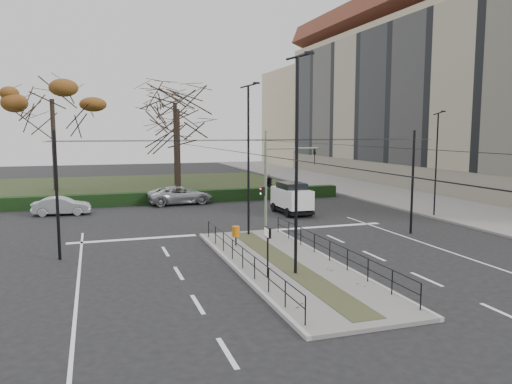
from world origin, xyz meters
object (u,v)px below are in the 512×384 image
Objects in this scene: traffic_light at (271,180)px; rust_tree at (52,99)px; litter_bin at (236,232)px; parked_car_fourth at (180,195)px; bare_tree_near at (177,116)px; streetlamp_sidewalk at (436,163)px; streetlamp_median_near at (297,163)px; streetlamp_median_far at (249,158)px; bare_tree_center at (175,109)px; white_van at (292,197)px; parked_car_second at (62,206)px; info_panel at (268,238)px.

traffic_light is 30.19m from rust_tree.
litter_bin is 0.19× the size of parked_car_fourth.
streetlamp_sidewalk is at bearing -42.35° from bare_tree_near.
streetlamp_median_near reaches higher than traffic_light.
bare_tree_center is (0.32, 27.59, 3.87)m from streetlamp_median_far.
bare_tree_near reaches higher than white_van.
streetlamp_median_near reaches higher than streetlamp_sidewalk.
litter_bin is 16.60m from streetlamp_sidewalk.
parked_car_fourth is at bearing -97.86° from bare_tree_center.
streetlamp_median_near is at bearing -91.26° from bare_tree_center.
litter_bin is at bearing -70.27° from rust_tree.
traffic_light is at bearing -63.58° from rust_tree.
rust_tree is 1.00× the size of bare_tree_center.
bare_tree_center is at bearing -13.17° from parked_car_fourth.
streetlamp_median_far is 16.66m from bare_tree_near.
litter_bin is 0.08× the size of bare_tree_center.
parked_car_fourth is (-1.57, 13.91, -3.72)m from streetlamp_median_far.
white_van is 0.35× the size of bare_tree_center.
white_van is (3.98, 6.56, -2.00)m from traffic_light.
streetlamp_median_far is 0.83× the size of bare_tree_near.
white_van is at bearing -101.09° from parked_car_second.
streetlamp_sidewalk is at bearing -43.08° from rust_tree.
bare_tree_near is at bearing 94.49° from streetlamp_median_far.
rust_tree is 14.81m from bare_tree_near.
info_panel is 0.49× the size of white_van.
bare_tree_near is at bearing 99.14° from traffic_light.
bare_tree_near is (-2.62, 16.29, 4.05)m from traffic_light.
bare_tree_near reaches higher than streetlamp_median_near.
streetlamp_sidewalk is 21.27m from bare_tree_near.
traffic_light is at bearing 77.48° from streetlamp_median_near.
white_van is at bearing -49.34° from rust_tree.
rust_tree is (-17.15, 19.97, 7.85)m from white_van.
white_van reaches higher than parked_car_second.
bare_tree_near is (-1.61, -11.21, -1.08)m from bare_tree_center.
traffic_light is 16.45m from parked_car_second.
rust_tree is at bearing 135.88° from bare_tree_near.
traffic_light is 1.84m from streetlamp_median_far.
info_panel is 37.01m from rust_tree.
streetlamp_sidewalk is at bearing 9.45° from traffic_light.
traffic_light is at bearing -87.88° from bare_tree_center.
traffic_light reaches higher than parked_car_second.
traffic_light is 4.40m from litter_bin.
parked_car_second is at bearing -84.99° from rust_tree.
streetlamp_median_far reaches higher than traffic_light.
parked_car_fourth is at bearing -96.54° from bare_tree_near.
bare_tree_center is at bearing -28.37° from parked_car_second.
info_panel reaches higher than parked_car_fourth.
rust_tree is at bearing 33.67° from parked_car_fourth.
bare_tree_near is at bearing -55.72° from parked_car_second.
traffic_light is 0.99× the size of parked_car_fourth.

